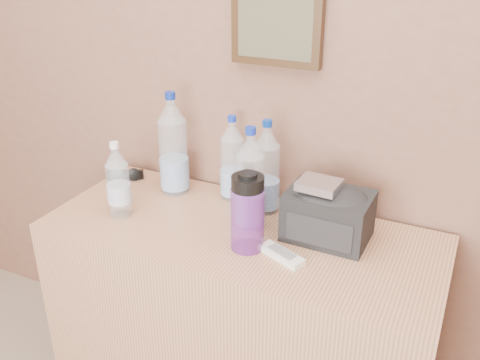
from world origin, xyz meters
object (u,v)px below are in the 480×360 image
pet_small (118,184)px  pet_large_c (232,162)px  toiletry_bag (328,213)px  sunglasses (125,175)px  dresser (240,328)px  pet_large_b (266,172)px  ac_remote (282,255)px  foil_packet (319,185)px  nalgene_bottle (248,212)px  pet_large_a (173,149)px  pet_large_d (250,184)px

pet_small → pet_large_c: bearing=44.8°
toiletry_bag → sunglasses: bearing=175.7°
dresser → toiletry_bag: (0.26, 0.08, 0.49)m
pet_large_b → pet_small: pet_large_b is taller
pet_large_c → ac_remote: (0.31, -0.30, -0.13)m
ac_remote → foil_packet: foil_packet is taller
nalgene_bottle → pet_large_a: bearing=149.3°
dresser → pet_large_c: (-0.13, 0.20, 0.53)m
pet_large_a → foil_packet: pet_large_a is taller
sunglasses → dresser: bearing=-46.8°
nalgene_bottle → ac_remote: (0.12, -0.01, -0.11)m
nalgene_bottle → pet_large_b: bearing=100.1°
sunglasses → foil_packet: size_ratio=1.14×
pet_large_a → sunglasses: size_ratio=2.71×
dresser → pet_small: 0.66m
pet_large_a → toiletry_bag: pet_large_a is taller
sunglasses → foil_packet: (0.80, -0.10, 0.17)m
pet_large_a → nalgene_bottle: 0.47m
pet_large_d → foil_packet: bearing=3.5°
pet_large_c → ac_remote: bearing=-44.0°
pet_small → sunglasses: bearing=123.4°
pet_large_c → nalgene_bottle: bearing=-56.3°
pet_small → nalgene_bottle: bearing=-0.6°
foil_packet → nalgene_bottle: bearing=-141.0°
pet_large_c → toiletry_bag: pet_large_c is taller
dresser → pet_large_b: size_ratio=3.94×
toiletry_bag → pet_small: bearing=-165.9°
sunglasses → ac_remote: sunglasses is taller
pet_large_b → dresser: bearing=-96.3°
pet_large_c → foil_packet: pet_large_c is taller
pet_large_d → foil_packet: (0.22, 0.01, 0.04)m
pet_small → toiletry_bag: size_ratio=1.02×
pet_large_b → pet_large_c: (-0.15, 0.04, -0.01)m
pet_small → pet_large_d: bearing=15.8°
pet_large_d → dresser: bearing=-107.2°
pet_large_c → toiletry_bag: bearing=-17.8°
pet_large_c → toiletry_bag: (0.39, -0.13, -0.05)m
nalgene_bottle → pet_large_c: bearing=123.7°
pet_large_b → pet_small: bearing=-150.8°
pet_large_b → toiletry_bag: (0.24, -0.08, -0.06)m
pet_large_a → pet_large_d: (0.35, -0.11, -0.02)m
dresser → sunglasses: 0.72m
sunglasses → toiletry_bag: size_ratio=0.54×
pet_large_c → pet_large_b: bearing=-15.6°
pet_large_a → pet_large_c: 0.22m
pet_large_b → sunglasses: 0.60m
pet_large_d → foil_packet: 0.22m
pet_large_a → pet_large_b: 0.36m
dresser → sunglasses: sunglasses is taller
dresser → foil_packet: (0.23, 0.06, 0.59)m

